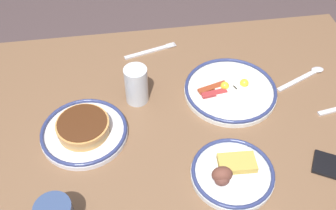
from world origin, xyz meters
The scene contains 7 objects.
dining_table centered at (0.00, 0.00, 0.68)m, with size 1.44×0.87×0.75m.
plate_near_main centered at (0.19, 0.02, 0.77)m, with size 0.24×0.24×0.05m.
plate_center_pancakes centered at (-0.25, -0.08, 0.77)m, with size 0.28×0.28×0.04m.
plate_far_companion centered at (-0.17, 0.20, 0.77)m, with size 0.21×0.21×0.05m.
drinking_glass centered at (0.03, -0.10, 0.80)m, with size 0.07×0.07×0.12m.
fork_near centered at (-0.03, -0.31, 0.76)m, with size 0.18×0.07×0.01m.
tea_spoon centered at (-0.50, -0.12, 0.76)m, with size 0.18×0.09×0.01m.
Camera 1 is at (0.06, 0.71, 1.58)m, focal length 41.80 mm.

